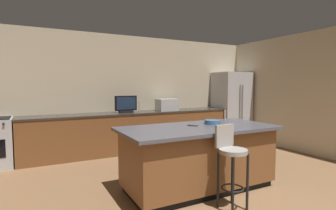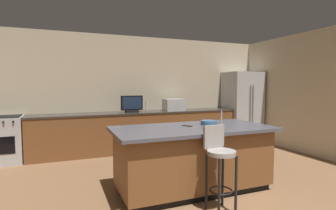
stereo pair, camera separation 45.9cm
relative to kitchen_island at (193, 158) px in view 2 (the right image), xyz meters
name	(u,v)px [view 2 (the right image)]	position (x,y,z in m)	size (l,w,h in m)	color
wall_back	(139,92)	(0.01, 2.88, 0.87)	(6.94, 0.12, 2.66)	beige
wall_right	(333,94)	(3.28, 0.30, 0.87)	(0.12, 5.56, 2.66)	beige
counter_back	(140,131)	(-0.08, 2.50, -0.02)	(4.72, 0.62, 0.90)	brown
kitchen_island	(193,158)	(0.00, 0.00, 0.00)	(2.27, 1.10, 0.91)	black
refrigerator	(242,107)	(2.73, 2.43, 0.46)	(0.88, 0.77, 1.85)	#B7BABF
range_oven	(3,140)	(-2.80, 2.50, -0.01)	(0.71, 0.63, 0.92)	#B7BABF
microwave	(174,105)	(0.78, 2.50, 0.57)	(0.48, 0.36, 0.28)	#B7BABF
tv_monitor	(132,105)	(-0.27, 2.45, 0.61)	(0.50, 0.16, 0.38)	black
sink_faucet_back	(146,106)	(0.10, 2.60, 0.55)	(0.02, 0.02, 0.24)	#B2B2B7
sink_faucet_island	(221,118)	(0.48, 0.00, 0.55)	(0.02, 0.02, 0.22)	#B2B2B7
bar_stool_center	(219,160)	(0.00, -0.70, 0.15)	(0.34, 0.35, 1.02)	gray
fruit_bowl	(209,123)	(0.33, 0.12, 0.48)	(0.24, 0.24, 0.06)	#3F668C
cell_phone	(187,126)	(-0.03, 0.12, 0.45)	(0.07, 0.15, 0.01)	black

